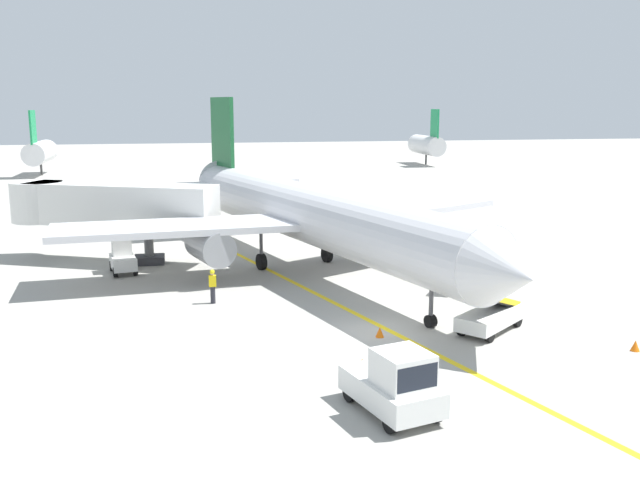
{
  "coord_description": "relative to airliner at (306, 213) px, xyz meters",
  "views": [
    {
      "loc": [
        -7.75,
        -27.72,
        9.64
      ],
      "look_at": [
        -0.73,
        8.31,
        2.5
      ],
      "focal_mm": 39.46,
      "sensor_mm": 36.0,
      "label": 1
    }
  ],
  "objects": [
    {
      "name": "ground_plane",
      "position": [
        0.89,
        -11.83,
        -3.42
      ],
      "size": [
        300.0,
        300.0,
        0.0
      ],
      "primitive_type": "plane",
      "color": "#9E9B93"
    },
    {
      "name": "taxi_line_yellow",
      "position": [
        0.16,
        -6.83,
        -3.41
      ],
      "size": [
        23.81,
        76.55,
        0.01
      ],
      "primitive_type": "cube",
      "rotation": [
        0.0,
        0.0,
        0.3
      ],
      "color": "yellow",
      "rests_on": "ground"
    },
    {
      "name": "airliner",
      "position": [
        0.0,
        0.0,
        0.0
      ],
      "size": [
        27.74,
        34.58,
        10.1
      ],
      "color": "silver",
      "rests_on": "ground"
    },
    {
      "name": "jet_bridge",
      "position": [
        -11.96,
        4.94,
        0.12
      ],
      "size": [
        12.8,
        7.59,
        4.85
      ],
      "color": "silver",
      "rests_on": "ground"
    },
    {
      "name": "pushback_tug",
      "position": [
        -0.58,
        -19.64,
        -2.42
      ],
      "size": [
        2.79,
        3.97,
        2.2
      ],
      "color": "silver",
      "rests_on": "ground"
    },
    {
      "name": "baggage_tug_near_wing",
      "position": [
        -10.49,
        1.55,
        -2.49
      ],
      "size": [
        1.75,
        2.61,
        2.1
      ],
      "color": "silver",
      "rests_on": "ground"
    },
    {
      "name": "belt_loader_forward_hold",
      "position": [
        5.8,
        -12.57,
        -2.64
      ],
      "size": [
        4.67,
        4.13,
        2.59
      ],
      "color": "silver",
      "rests_on": "ground"
    },
    {
      "name": "belt_loader_aft_hold",
      "position": [
        8.1,
        -4.26,
        -2.64
      ],
      "size": [
        3.17,
        5.08,
        2.59
      ],
      "color": "silver",
      "rests_on": "ground"
    },
    {
      "name": "ground_crew_marshaller",
      "position": [
        -5.65,
        -5.89,
        -2.51
      ],
      "size": [
        0.36,
        0.24,
        1.7
      ],
      "color": "#26262D",
      "rests_on": "ground"
    },
    {
      "name": "safety_cone_nose_left",
      "position": [
        10.49,
        -15.92,
        -3.2
      ],
      "size": [
        0.36,
        0.36,
        0.44
      ],
      "primitive_type": "cone",
      "color": "orange",
      "rests_on": "ground"
    },
    {
      "name": "safety_cone_nose_right",
      "position": [
        1.0,
        -12.36,
        -3.2
      ],
      "size": [
        0.36,
        0.36,
        0.44
      ],
      "primitive_type": "cone",
      "color": "orange",
      "rests_on": "ground"
    },
    {
      "name": "safety_cone_wingtip_left",
      "position": [
        -0.66,
        -15.83,
        -3.2
      ],
      "size": [
        0.36,
        0.36,
        0.44
      ],
      "primitive_type": "cone",
      "color": "orange",
      "rests_on": "ground"
    },
    {
      "name": "distant_aircraft_far_left",
      "position": [
        -25.89,
        61.74,
        -0.2
      ],
      "size": [
        3.0,
        10.1,
        8.8
      ],
      "color": "silver",
      "rests_on": "ground"
    },
    {
      "name": "distant_aircraft_mid_left",
      "position": [
        31.45,
        68.01,
        -0.2
      ],
      "size": [
        3.0,
        10.1,
        8.8
      ],
      "color": "silver",
      "rests_on": "ground"
    }
  ]
}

